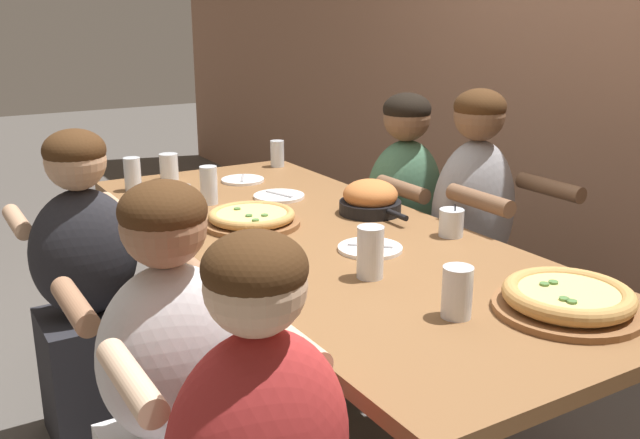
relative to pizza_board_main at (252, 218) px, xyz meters
name	(u,v)px	position (x,y,z in m)	size (l,w,h in m)	color
ground_plane	(320,434)	(0.20, 0.15, -0.79)	(18.00, 18.00, 0.00)	#514C47
dining_table	(320,255)	(0.20, 0.15, -0.10)	(2.26, 0.91, 0.77)	brown
pizza_board_main	(252,218)	(0.00, 0.00, 0.00)	(0.33, 0.33, 0.05)	brown
pizza_board_second	(568,299)	(1.06, 0.35, 0.01)	(0.37, 0.37, 0.07)	brown
skillet_bowl	(370,199)	(0.09, 0.44, 0.03)	(0.33, 0.23, 0.13)	black
empty_plate_a	(243,180)	(-0.61, 0.25, -0.02)	(0.18, 0.18, 0.02)	white
empty_plate_b	(370,248)	(0.42, 0.20, -0.02)	(0.20, 0.20, 0.02)	white
empty_plate_c	(279,196)	(-0.28, 0.26, -0.02)	(0.20, 0.20, 0.02)	white
cocktail_glass_blue	(451,224)	(0.44, 0.51, 0.01)	(0.08, 0.08, 0.11)	silver
drinking_glass_a	(370,256)	(0.61, 0.07, 0.04)	(0.08, 0.08, 0.15)	silver
drinking_glass_b	(277,154)	(-0.80, 0.52, 0.03)	(0.06, 0.06, 0.12)	silver
drinking_glass_c	(181,203)	(-0.23, -0.17, 0.02)	(0.08, 0.08, 0.12)	silver
drinking_glass_d	(133,174)	(-0.70, -0.20, 0.04)	(0.07, 0.07, 0.14)	silver
drinking_glass_e	(209,188)	(-0.34, -0.01, 0.04)	(0.07, 0.07, 0.15)	silver
drinking_glass_f	(169,169)	(-0.80, -0.01, 0.02)	(0.08, 0.08, 0.11)	silver
drinking_glass_g	(260,256)	(0.40, -0.17, 0.02)	(0.08, 0.08, 0.10)	silver
drinking_glass_h	(457,292)	(0.94, 0.10, 0.04)	(0.07, 0.07, 0.13)	silver
diner_far_center	(471,260)	(0.21, 0.83, -0.24)	(0.51, 0.40, 1.21)	#99999E
diner_far_midleft	(403,236)	(-0.21, 0.83, -0.26)	(0.51, 0.40, 1.15)	#477556
diner_near_midleft	(89,302)	(-0.22, -0.52, -0.28)	(0.51, 0.40, 1.12)	#232328
diner_near_midright	(176,419)	(0.64, -0.52, -0.28)	(0.51, 0.40, 1.12)	silver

